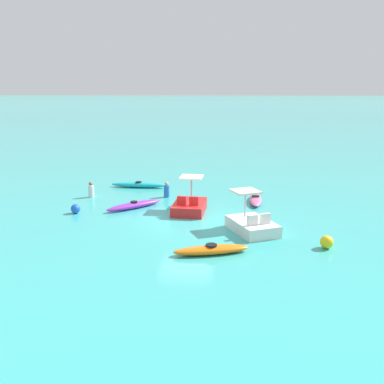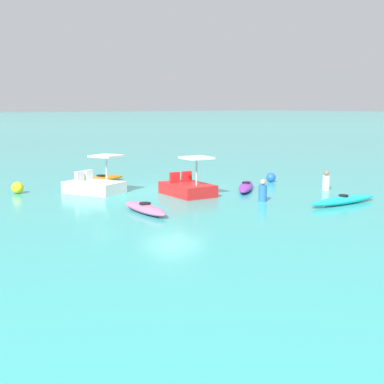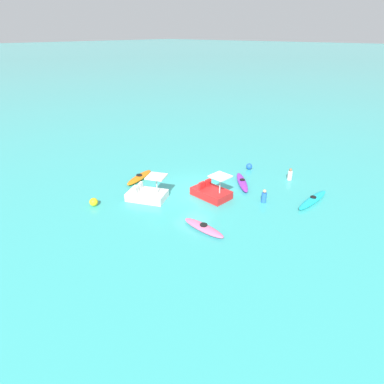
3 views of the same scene
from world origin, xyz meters
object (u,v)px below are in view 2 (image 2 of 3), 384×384
(person_by_kayaks, at_px, (263,192))
(buoy_yellow, at_px, (17,188))
(kayak_pink, at_px, (145,208))
(buoy_blue, at_px, (271,177))
(person_near_shore, at_px, (326,182))
(kayak_cyan, at_px, (343,200))
(pedal_boat_red, at_px, (188,187))
(kayak_orange, at_px, (101,179))
(pedal_boat_white, at_px, (94,185))
(kayak_purple, at_px, (246,186))

(person_by_kayaks, bearing_deg, buoy_yellow, 43.56)
(kayak_pink, height_order, buoy_blue, buoy_blue)
(buoy_blue, distance_m, person_near_shore, 3.26)
(kayak_cyan, bearing_deg, pedal_boat_red, 34.41)
(buoy_yellow, xyz_separation_m, person_near_shore, (-7.24, -11.45, 0.13))
(kayak_orange, bearing_deg, kayak_cyan, -155.80)
(kayak_cyan, relative_size, pedal_boat_white, 1.24)
(person_by_kayaks, bearing_deg, pedal_boat_red, 27.62)
(pedal_boat_white, relative_size, person_near_shore, 3.19)
(buoy_blue, bearing_deg, person_by_kayaks, 131.69)
(kayak_orange, height_order, buoy_yellow, buoy_yellow)
(kayak_cyan, height_order, pedal_boat_red, pedal_boat_red)
(kayak_cyan, bearing_deg, kayak_orange, 24.20)
(person_near_shore, distance_m, person_by_kayaks, 4.25)
(buoy_blue, height_order, buoy_yellow, buoy_yellow)
(buoy_yellow, bearing_deg, buoy_blue, -109.53)
(kayak_pink, relative_size, person_by_kayaks, 3.12)
(buoy_yellow, bearing_deg, kayak_cyan, -136.86)
(kayak_orange, bearing_deg, person_by_kayaks, -161.74)
(kayak_purple, xyz_separation_m, buoy_yellow, (5.10, 8.57, 0.09))
(pedal_boat_white, xyz_separation_m, person_by_kayaks, (-5.79, -4.45, 0.05))
(buoy_blue, bearing_deg, buoy_yellow, 70.47)
(kayak_purple, distance_m, kayak_orange, 7.31)
(pedal_boat_red, bearing_deg, person_by_kayaks, -152.38)
(pedal_boat_white, height_order, buoy_yellow, pedal_boat_white)
(kayak_pink, height_order, pedal_boat_red, pedal_boat_red)
(kayak_orange, distance_m, buoy_yellow, 4.50)
(kayak_pink, bearing_deg, person_by_kayaks, -99.24)
(pedal_boat_white, bearing_deg, buoy_yellow, 56.98)
(kayak_pink, bearing_deg, kayak_purple, -75.08)
(kayak_orange, height_order, person_near_shore, person_near_shore)
(pedal_boat_red, bearing_deg, person_near_shore, -114.16)
(kayak_purple, relative_size, buoy_yellow, 5.23)
(kayak_cyan, bearing_deg, pedal_boat_white, 38.79)
(kayak_pink, bearing_deg, buoy_yellow, 18.59)
(pedal_boat_white, relative_size, buoy_yellow, 5.48)
(kayak_purple, height_order, pedal_boat_red, pedal_boat_red)
(person_by_kayaks, bearing_deg, kayak_cyan, -138.30)
(pedal_boat_red, distance_m, buoy_blue, 5.61)
(pedal_boat_red, height_order, buoy_blue, pedal_boat_red)
(kayak_orange, bearing_deg, buoy_yellow, 101.69)
(kayak_pink, distance_m, buoy_yellow, 7.15)
(kayak_purple, bearing_deg, kayak_cyan, -171.77)
(kayak_purple, xyz_separation_m, pedal_boat_white, (3.32, 5.81, 0.17))
(kayak_orange, bearing_deg, kayak_purple, -145.35)
(pedal_boat_red, bearing_deg, kayak_pink, 122.09)
(buoy_yellow, height_order, person_near_shore, person_near_shore)
(kayak_purple, height_order, buoy_blue, buoy_blue)
(pedal_boat_red, xyz_separation_m, pedal_boat_white, (2.86, 2.92, 0.00))
(kayak_purple, xyz_separation_m, pedal_boat_red, (0.45, 2.89, 0.17))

